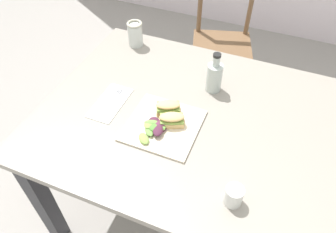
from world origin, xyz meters
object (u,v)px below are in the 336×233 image
(sandwich_half_front, at_px, (172,119))
(sandwich_half_back, at_px, (168,107))
(bottle_cold_brew, at_px, (214,78))
(mason_jar_iced_tea, at_px, (135,35))
(dining_table, at_px, (189,134))
(chair_wooden_far, at_px, (222,43))
(fork_on_napkin, at_px, (112,100))
(cup_extra_side, at_px, (234,196))
(plate_lunch, at_px, (164,126))

(sandwich_half_front, bearing_deg, sandwich_half_back, 124.41)
(sandwich_half_back, height_order, bottle_cold_brew, bottle_cold_brew)
(sandwich_half_front, distance_m, sandwich_half_back, 0.07)
(mason_jar_iced_tea, bearing_deg, bottle_cold_brew, -21.34)
(sandwich_half_front, bearing_deg, dining_table, 58.10)
(dining_table, distance_m, bottle_cold_brew, 0.27)
(chair_wooden_far, relative_size, bottle_cold_brew, 4.53)
(dining_table, distance_m, fork_on_napkin, 0.37)
(cup_extra_side, bearing_deg, sandwich_half_back, 139.83)
(dining_table, distance_m, sandwich_half_front, 0.18)
(dining_table, height_order, mason_jar_iced_tea, mason_jar_iced_tea)
(sandwich_half_back, bearing_deg, mason_jar_iced_tea, 130.69)
(dining_table, bearing_deg, cup_extra_side, -50.51)
(chair_wooden_far, xyz_separation_m, mason_jar_iced_tea, (-0.33, -0.63, 0.35))
(chair_wooden_far, bearing_deg, mason_jar_iced_tea, -117.63)
(fork_on_napkin, distance_m, cup_extra_side, 0.67)
(plate_lunch, height_order, cup_extra_side, cup_extra_side)
(fork_on_napkin, height_order, cup_extra_side, cup_extra_side)
(sandwich_half_back, height_order, fork_on_napkin, sandwich_half_back)
(chair_wooden_far, xyz_separation_m, plate_lunch, (0.03, -1.11, 0.30))
(mason_jar_iced_tea, bearing_deg, plate_lunch, -52.90)
(bottle_cold_brew, bearing_deg, cup_extra_side, -66.70)
(plate_lunch, bearing_deg, mason_jar_iced_tea, 127.10)
(plate_lunch, height_order, sandwich_half_front, sandwich_half_front)
(bottle_cold_brew, bearing_deg, fork_on_napkin, -148.14)
(chair_wooden_far, height_order, sandwich_half_back, chair_wooden_far)
(sandwich_half_back, height_order, mason_jar_iced_tea, mason_jar_iced_tea)
(chair_wooden_far, xyz_separation_m, sandwich_half_front, (0.06, -1.10, 0.33))
(chair_wooden_far, bearing_deg, fork_on_napkin, -102.57)
(sandwich_half_front, bearing_deg, chair_wooden_far, 93.16)
(bottle_cold_brew, distance_m, cup_extra_side, 0.56)
(chair_wooden_far, bearing_deg, bottle_cold_brew, -79.65)
(sandwich_half_front, height_order, bottle_cold_brew, bottle_cold_brew)
(sandwich_half_front, height_order, sandwich_half_back, same)
(plate_lunch, xyz_separation_m, mason_jar_iced_tea, (-0.36, 0.48, 0.05))
(dining_table, xyz_separation_m, plate_lunch, (-0.08, -0.09, 0.12))
(sandwich_half_back, bearing_deg, fork_on_napkin, -175.96)
(mason_jar_iced_tea, bearing_deg, sandwich_half_front, -50.03)
(dining_table, distance_m, cup_extra_side, 0.44)
(sandwich_half_front, xyz_separation_m, fork_on_napkin, (-0.30, 0.04, -0.03))
(chair_wooden_far, distance_m, sandwich_half_back, 1.09)
(sandwich_half_back, distance_m, bottle_cold_brew, 0.26)
(chair_wooden_far, distance_m, cup_extra_side, 1.43)
(mason_jar_iced_tea, distance_m, cup_extra_side, 1.00)
(fork_on_napkin, distance_m, bottle_cold_brew, 0.46)
(cup_extra_side, bearing_deg, dining_table, 129.49)
(dining_table, relative_size, sandwich_half_back, 11.01)
(sandwich_half_back, height_order, cup_extra_side, cup_extra_side)
(cup_extra_side, bearing_deg, plate_lunch, 146.53)
(fork_on_napkin, relative_size, bottle_cold_brew, 0.97)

